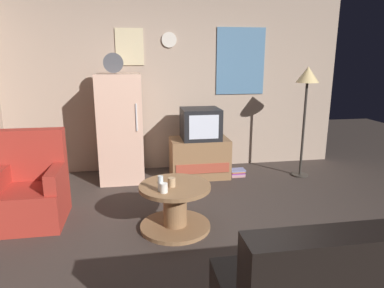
# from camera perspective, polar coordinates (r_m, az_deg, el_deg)

# --- Properties ---
(ground_plane) EXTENTS (12.00, 12.00, 0.00)m
(ground_plane) POSITION_cam_1_polar(r_m,az_deg,el_deg) (3.36, 2.44, -16.33)
(ground_plane) COLOR #3D332D
(wall_with_art) EXTENTS (5.20, 0.12, 2.78)m
(wall_with_art) POSITION_cam_1_polar(r_m,az_deg,el_deg) (5.32, -2.84, 10.80)
(wall_with_art) COLOR tan
(wall_with_art) RESTS_ON ground_plane
(fridge) EXTENTS (0.60, 0.62, 1.77)m
(fridge) POSITION_cam_1_polar(r_m,az_deg,el_deg) (4.88, -11.77, 2.64)
(fridge) COLOR beige
(fridge) RESTS_ON ground_plane
(tv_stand) EXTENTS (0.84, 0.53, 0.57)m
(tv_stand) POSITION_cam_1_polar(r_m,az_deg,el_deg) (5.02, 1.24, -2.28)
(tv_stand) COLOR #8E6642
(tv_stand) RESTS_ON ground_plane
(crt_tv) EXTENTS (0.54, 0.51, 0.44)m
(crt_tv) POSITION_cam_1_polar(r_m,az_deg,el_deg) (4.91, 1.43, 3.39)
(crt_tv) COLOR black
(crt_tv) RESTS_ON tv_stand
(standing_lamp) EXTENTS (0.32, 0.32, 1.59)m
(standing_lamp) POSITION_cam_1_polar(r_m,az_deg,el_deg) (5.11, 18.63, 9.55)
(standing_lamp) COLOR #332D28
(standing_lamp) RESTS_ON ground_plane
(coffee_table) EXTENTS (0.72, 0.72, 0.47)m
(coffee_table) POSITION_cam_1_polar(r_m,az_deg,el_deg) (3.54, -2.83, -10.39)
(coffee_table) COLOR #8E6642
(coffee_table) RESTS_ON ground_plane
(wine_glass) EXTENTS (0.05, 0.05, 0.15)m
(wine_glass) POSITION_cam_1_polar(r_m,az_deg,el_deg) (3.28, -5.26, -6.56)
(wine_glass) COLOR silver
(wine_glass) RESTS_ON coffee_table
(mug_ceramic_white) EXTENTS (0.08, 0.08, 0.09)m
(mug_ceramic_white) POSITION_cam_1_polar(r_m,az_deg,el_deg) (3.25, -4.73, -7.30)
(mug_ceramic_white) COLOR silver
(mug_ceramic_white) RESTS_ON coffee_table
(mug_ceramic_tan) EXTENTS (0.08, 0.08, 0.09)m
(mug_ceramic_tan) POSITION_cam_1_polar(r_m,az_deg,el_deg) (3.39, -3.41, -6.37)
(mug_ceramic_tan) COLOR tan
(mug_ceramic_tan) RESTS_ON coffee_table
(armchair) EXTENTS (0.68, 0.68, 0.96)m
(armchair) POSITION_cam_1_polar(r_m,az_deg,el_deg) (4.04, -25.21, -7.03)
(armchair) COLOR #A52D23
(armchair) RESTS_ON ground_plane
(book_stack) EXTENTS (0.22, 0.16, 0.11)m
(book_stack) POSITION_cam_1_polar(r_m,az_deg,el_deg) (5.12, 7.58, -4.74)
(book_stack) COLOR tan
(book_stack) RESTS_ON ground_plane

